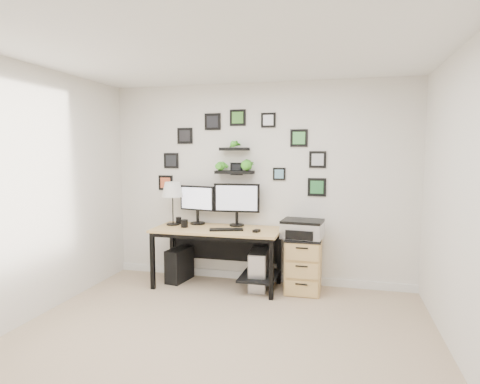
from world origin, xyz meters
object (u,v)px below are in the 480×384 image
(pc_tower_black, at_px, (180,264))
(pc_tower_grey, at_px, (259,270))
(table_lamp, at_px, (173,190))
(printer, at_px, (302,229))
(mug, at_px, (184,223))
(file_cabinet, at_px, (304,264))
(monitor_right, at_px, (237,201))
(desk, at_px, (221,238))
(monitor_left, at_px, (197,202))

(pc_tower_black, distance_m, pc_tower_grey, 1.09)
(table_lamp, relative_size, printer, 1.10)
(mug, distance_m, pc_tower_black, 0.61)
(mug, relative_size, file_cabinet, 0.15)
(table_lamp, bearing_deg, monitor_right, 8.85)
(desk, height_order, mug, mug)
(monitor_left, distance_m, file_cabinet, 1.60)
(mug, bearing_deg, pc_tower_black, 136.64)
(file_cabinet, bearing_deg, desk, -176.83)
(monitor_right, xyz_separation_m, pc_tower_grey, (0.33, -0.18, -0.84))
(monitor_right, xyz_separation_m, pc_tower_black, (-0.75, -0.14, -0.86))
(pc_tower_black, height_order, printer, printer)
(file_cabinet, distance_m, printer, 0.45)
(desk, relative_size, printer, 3.08)
(pc_tower_grey, height_order, file_cabinet, file_cabinet)
(monitor_left, xyz_separation_m, table_lamp, (-0.30, -0.13, 0.16))
(desk, xyz_separation_m, printer, (1.03, 0.05, 0.15))
(printer, bearing_deg, table_lamp, 179.49)
(pc_tower_black, relative_size, pc_tower_grey, 0.88)
(pc_tower_black, bearing_deg, mug, -33.70)
(mug, xyz_separation_m, pc_tower_black, (-0.13, 0.12, -0.58))
(desk, relative_size, table_lamp, 2.81)
(desk, distance_m, monitor_left, 0.60)
(mug, relative_size, pc_tower_grey, 0.20)
(pc_tower_grey, bearing_deg, pc_tower_black, 178.00)
(table_lamp, bearing_deg, mug, -30.91)
(monitor_left, height_order, printer, monitor_left)
(file_cabinet, height_order, printer, printer)
(monitor_left, bearing_deg, desk, -26.43)
(monitor_right, relative_size, mug, 5.97)
(monitor_left, xyz_separation_m, file_cabinet, (1.43, -0.13, -0.72))
(mug, bearing_deg, printer, 4.30)
(table_lamp, bearing_deg, monitor_left, 23.49)
(pc_tower_black, relative_size, file_cabinet, 0.65)
(monitor_right, bearing_deg, table_lamp, -171.15)
(pc_tower_grey, bearing_deg, file_cabinet, 4.44)
(mug, xyz_separation_m, file_cabinet, (1.51, 0.12, -0.46))
(table_lamp, relative_size, file_cabinet, 0.85)
(monitor_left, relative_size, pc_tower_grey, 1.03)
(mug, relative_size, printer, 0.19)
(printer, bearing_deg, pc_tower_black, 179.73)
(monitor_right, height_order, pc_tower_black, monitor_right)
(table_lamp, height_order, mug, table_lamp)
(monitor_left, height_order, pc_tower_black, monitor_left)
(table_lamp, xyz_separation_m, pc_tower_grey, (1.17, -0.05, -0.97))
(monitor_right, distance_m, printer, 0.93)
(mug, distance_m, pc_tower_grey, 1.11)
(table_lamp, distance_m, file_cabinet, 1.93)
(monitor_left, xyz_separation_m, printer, (1.41, -0.14, -0.27))
(desk, bearing_deg, printer, 2.53)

